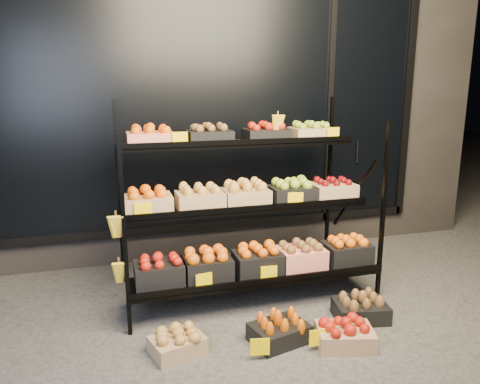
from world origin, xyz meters
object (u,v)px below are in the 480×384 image
object	(u,v)px
floor_crate_left	(177,342)
floor_crate_midright	(345,334)
floor_crate_midleft	(279,330)
display_rack	(247,206)

from	to	relation	value
floor_crate_left	floor_crate_midright	size ratio (longest dim) A/B	0.91
floor_crate_left	floor_crate_midright	bearing A→B (deg)	-28.30
floor_crate_midleft	floor_crate_midright	distance (m)	0.46
floor_crate_midleft	floor_crate_midright	bearing A→B (deg)	-37.07
floor_crate_midleft	floor_crate_midright	size ratio (longest dim) A/B	1.00
floor_crate_left	floor_crate_midright	world-z (taller)	floor_crate_midright
display_rack	floor_crate_midleft	distance (m)	1.07
floor_crate_left	display_rack	bearing A→B (deg)	29.82
floor_crate_midleft	floor_crate_left	bearing A→B (deg)	161.14
floor_crate_midleft	display_rack	bearing A→B (deg)	75.46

